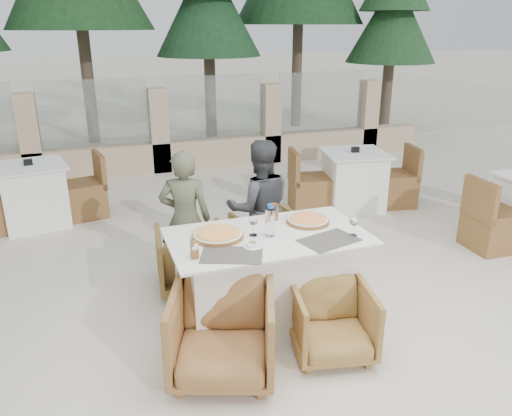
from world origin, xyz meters
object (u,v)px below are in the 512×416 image
object	(u,v)px
wine_glass_corner	(354,225)
beer_glass_left	(194,250)
diner_right	(260,208)
wine_glass_centre	(253,225)
water_bottle	(270,220)
armchair_far_left	(191,258)
dining_table	(268,278)
olive_dish	(253,244)
bg_table_a	(33,195)
armchair_far_right	(269,241)
bg_table_b	(353,180)
armchair_near_left	(223,332)
armchair_near_right	(332,322)
pizza_right	(308,220)
pizza_left	(218,234)
beer_glass_right	(274,212)
diner_left	(185,219)

from	to	relation	value
wine_glass_corner	beer_glass_left	bearing A→B (deg)	179.12
diner_right	wine_glass_centre	bearing A→B (deg)	75.85
water_bottle	armchair_far_left	distance (m)	1.10
dining_table	olive_dish	world-z (taller)	olive_dish
dining_table	beer_glass_left	xyz separation A→B (m)	(-0.65, -0.22, 0.45)
dining_table	diner_right	bearing A→B (deg)	74.94
dining_table	bg_table_a	distance (m)	3.57
wine_glass_corner	dining_table	bearing A→B (deg)	159.83
armchair_far_right	bg_table_b	xyz separation A→B (m)	(1.73, 1.34, 0.09)
water_bottle	beer_glass_left	distance (m)	0.69
dining_table	beer_glass_left	bearing A→B (deg)	-161.68
armchair_near_left	diner_right	distance (m)	1.65
wine_glass_centre	olive_dish	size ratio (longest dim) A/B	1.67
dining_table	armchair_far_left	world-z (taller)	dining_table
dining_table	armchair_near_right	world-z (taller)	dining_table
pizza_right	beer_glass_left	size ratio (longest dim) A/B	2.84
dining_table	olive_dish	xyz separation A→B (m)	(-0.19, -0.17, 0.41)
wine_glass_centre	armchair_far_right	distance (m)	1.14
pizza_left	beer_glass_right	bearing A→B (deg)	20.84
wine_glass_centre	diner_left	bearing A→B (deg)	115.57
armchair_near_left	bg_table_b	bearing A→B (deg)	66.78
wine_glass_centre	armchair_near_right	distance (m)	0.96
dining_table	armchair_far_left	xyz separation A→B (m)	(-0.49, 0.76, -0.09)
beer_glass_left	diner_right	bearing A→B (deg)	50.50
pizza_right	bg_table_a	bearing A→B (deg)	130.45
pizza_right	armchair_near_right	size ratio (longest dim) A/B	0.61
diner_right	armchair_near_right	bearing A→B (deg)	101.21
wine_glass_centre	armchair_far_left	distance (m)	0.99
pizza_right	armchair_far_right	xyz separation A→B (m)	(-0.07, 0.76, -0.50)
water_bottle	olive_dish	bearing A→B (deg)	-141.43
bg_table_b	water_bottle	bearing A→B (deg)	-121.73
beer_glass_left	olive_dish	world-z (taller)	beer_glass_left
beer_glass_left	armchair_near_right	xyz separation A→B (m)	(0.94, -0.39, -0.56)
pizza_left	armchair_far_left	world-z (taller)	pizza_left
pizza_left	armchair_near_right	xyz separation A→B (m)	(0.68, -0.70, -0.52)
pizza_left	armchair_near_left	size ratio (longest dim) A/B	0.56
pizza_left	armchair_near_right	bearing A→B (deg)	-45.67
beer_glass_right	bg_table_a	xyz separation A→B (m)	(-2.16, 2.66, -0.46)
wine_glass_centre	wine_glass_corner	xyz separation A→B (m)	(0.75, -0.27, 0.00)
pizza_right	bg_table_b	bearing A→B (deg)	51.67
wine_glass_centre	armchair_far_left	xyz separation A→B (m)	(-0.37, 0.73, -0.57)
water_bottle	wine_glass_corner	bearing A→B (deg)	-19.48
beer_glass_left	beer_glass_right	world-z (taller)	beer_glass_right
wine_glass_corner	beer_glass_right	distance (m)	0.72
beer_glass_left	olive_dish	distance (m)	0.47
armchair_far_left	water_bottle	bearing A→B (deg)	128.47
pizza_right	armchair_far_left	bearing A→B (deg)	145.63
pizza_left	armchair_far_right	size ratio (longest dim) A/B	0.64
armchair_far_right	bg_table_b	bearing A→B (deg)	-153.34
armchair_far_left	armchair_near_right	size ratio (longest dim) A/B	1.08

